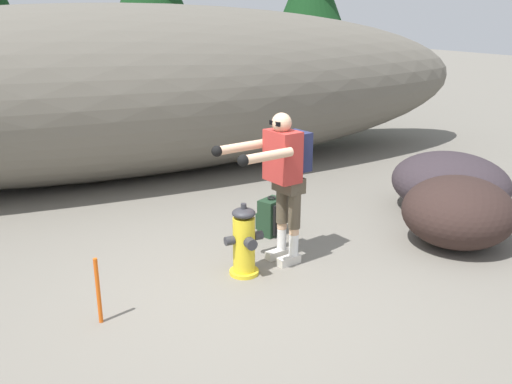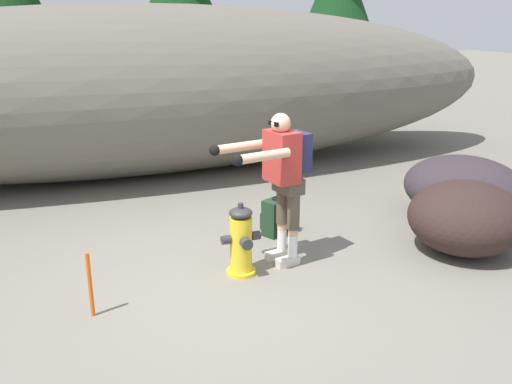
{
  "view_description": "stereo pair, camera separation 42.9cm",
  "coord_description": "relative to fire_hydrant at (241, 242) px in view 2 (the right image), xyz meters",
  "views": [
    {
      "loc": [
        -1.96,
        -4.41,
        2.53
      ],
      "look_at": [
        0.42,
        0.51,
        0.75
      ],
      "focal_mm": 38.56,
      "sensor_mm": 36.0,
      "label": 1
    },
    {
      "loc": [
        -1.57,
        -4.59,
        2.53
      ],
      "look_at": [
        0.42,
        0.51,
        0.75
      ],
      "focal_mm": 38.56,
      "sensor_mm": 36.0,
      "label": 2
    }
  ],
  "objects": [
    {
      "name": "ground_plane",
      "position": [
        -0.14,
        -0.2,
        -0.37
      ],
      "size": [
        56.0,
        56.0,
        0.04
      ],
      "primitive_type": "cube",
      "color": "slate"
    },
    {
      "name": "fire_hydrant",
      "position": [
        0.0,
        0.0,
        0.0
      ],
      "size": [
        0.4,
        0.35,
        0.76
      ],
      "color": "yellow",
      "rests_on": "ground_plane"
    },
    {
      "name": "utility_worker",
      "position": [
        0.48,
        0.09,
        0.67
      ],
      "size": [
        1.03,
        0.63,
        1.61
      ],
      "rotation": [
        0.0,
        0.0,
        -2.96
      ],
      "color": "beige",
      "rests_on": "ground_plane"
    },
    {
      "name": "dirt_embankment",
      "position": [
        -0.14,
        4.18,
        0.99
      ],
      "size": [
        13.18,
        3.2,
        2.69
      ],
      "primitive_type": "ellipsoid",
      "color": "#666056",
      "rests_on": "ground_plane"
    },
    {
      "name": "boulder_mid",
      "position": [
        3.24,
        0.52,
        0.05
      ],
      "size": [
        1.65,
        1.76,
        0.79
      ],
      "primitive_type": "ellipsoid",
      "rotation": [
        0.0,
        0.0,
        0.15
      ],
      "color": "#352C32",
      "rests_on": "ground_plane"
    },
    {
      "name": "boulder_large",
      "position": [
        2.5,
        -0.36,
        0.05
      ],
      "size": [
        1.55,
        1.53,
        0.79
      ],
      "primitive_type": "ellipsoid",
      "rotation": [
        0.0,
        0.0,
        0.27
      ],
      "color": "#32231F",
      "rests_on": "ground_plane"
    },
    {
      "name": "spare_backpack",
      "position": [
        0.74,
        0.84,
        -0.13
      ],
      "size": [
        0.36,
        0.35,
        0.47
      ],
      "rotation": [
        0.0,
        0.0,
        2.02
      ],
      "color": "#1E3823",
      "rests_on": "ground_plane"
    },
    {
      "name": "survey_stake",
      "position": [
        -1.5,
        -0.3,
        -0.05
      ],
      "size": [
        0.04,
        0.04,
        0.6
      ],
      "primitive_type": "cylinder",
      "color": "#E55914",
      "rests_on": "ground_plane"
    }
  ]
}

